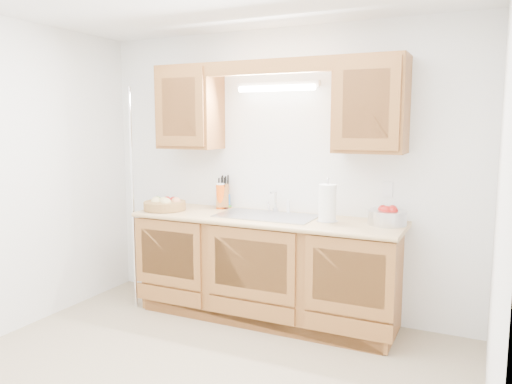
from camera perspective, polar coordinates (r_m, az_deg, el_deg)
The scene contains 17 objects.
room at distance 3.13m, azimuth -7.77°, elevation -0.13°, with size 3.52×3.50×2.50m.
base_cabinets at distance 4.34m, azimuth 1.17°, elevation -8.77°, with size 2.20×0.60×0.86m, color brown.
countertop at distance 4.23m, azimuth 1.10°, elevation -3.09°, with size 2.30×0.63×0.04m, color tan.
upper_cabinet_left at distance 4.68m, azimuth -7.54°, elevation 9.53°, with size 0.55×0.33×0.75m, color brown.
upper_cabinet_right at distance 4.03m, azimuth 13.02°, elevation 9.68°, with size 0.55×0.33×0.75m, color brown.
valance at distance 4.18m, azimuth 1.18°, elevation 14.14°, with size 2.20×0.05×0.12m, color brown.
fluorescent_fixture at distance 4.37m, azimuth 2.41°, elevation 11.97°, with size 0.76×0.08×0.08m.
sink at distance 4.25m, azimuth 1.22°, elevation -3.73°, with size 0.84×0.46×0.36m.
wire_shelf_pole at distance 4.62m, azimuth -13.91°, elevation -0.87°, with size 0.03×0.03×2.00m, color silver.
outlet_plate at distance 4.19m, azimuth 14.80°, elevation 0.30°, with size 0.08×0.01×0.12m, color white.
fruit_basket at distance 4.61m, azimuth -10.37°, elevation -1.39°, with size 0.47×0.47×0.12m.
knife_block at distance 4.65m, azimuth -3.81°, elevation -0.44°, with size 0.17×0.21×0.32m.
orange_canister at distance 4.60m, azimuth -4.09°, elevation -0.46°, with size 0.10×0.10×0.24m.
soap_bottle at distance 4.67m, azimuth -3.69°, elevation -0.65°, with size 0.08×0.09×0.19m, color blue.
sponge at distance 4.68m, azimuth -3.66°, elevation -1.66°, with size 0.14×0.11×0.02m.
paper_towel at distance 4.01m, azimuth 8.16°, elevation -1.31°, with size 0.18×0.18×0.36m.
apple_bowl at distance 4.00m, azimuth 14.79°, elevation -2.71°, with size 0.39×0.39×0.15m.
Camera 1 is at (1.70, -2.60, 1.68)m, focal length 35.00 mm.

